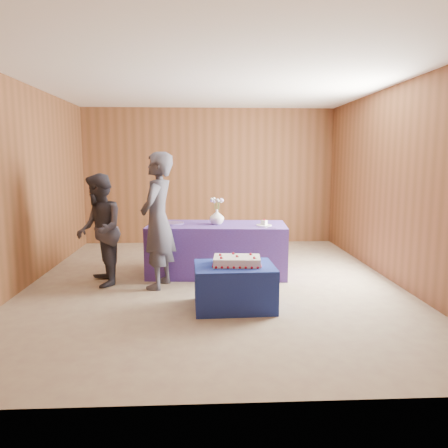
{
  "coord_description": "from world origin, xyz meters",
  "views": [
    {
      "loc": [
        -0.15,
        -5.83,
        1.7
      ],
      "look_at": [
        0.15,
        0.1,
        0.81
      ],
      "focal_mm": 35.0,
      "sensor_mm": 36.0,
      "label": 1
    }
  ],
  "objects": [
    {
      "name": "plate",
      "position": [
        0.74,
        0.32,
        0.76
      ],
      "size": [
        0.29,
        0.29,
        0.01
      ],
      "primitive_type": "cylinder",
      "rotation": [
        0.0,
        0.0,
        -0.4
      ],
      "color": "white",
      "rests_on": "serving_table"
    },
    {
      "name": "cake_table",
      "position": [
        0.22,
        -1.0,
        0.25
      ],
      "size": [
        0.92,
        0.73,
        0.5
      ],
      "primitive_type": "cube",
      "rotation": [
        0.0,
        0.0,
        0.04
      ],
      "color": "navy",
      "rests_on": "ground"
    },
    {
      "name": "cake_slice",
      "position": [
        0.74,
        0.31,
        0.8
      ],
      "size": [
        0.1,
        0.1,
        0.09
      ],
      "rotation": [
        0.0,
        0.0,
        -0.65
      ],
      "color": "silver",
      "rests_on": "plate"
    },
    {
      "name": "vase",
      "position": [
        0.07,
        0.48,
        0.86
      ],
      "size": [
        0.26,
        0.26,
        0.22
      ],
      "primitive_type": "imported",
      "rotation": [
        0.0,
        0.0,
        -0.26
      ],
      "color": "white",
      "rests_on": "serving_table"
    },
    {
      "name": "room_shell",
      "position": [
        0.0,
        0.0,
        1.8
      ],
      "size": [
        5.04,
        6.04,
        2.72
      ],
      "color": "brown",
      "rests_on": "ground"
    },
    {
      "name": "knife",
      "position": [
        0.75,
        0.11,
        0.75
      ],
      "size": [
        0.25,
        0.12,
        0.0
      ],
      "primitive_type": "cube",
      "rotation": [
        0.0,
        0.0,
        -0.4
      ],
      "color": "silver",
      "rests_on": "serving_table"
    },
    {
      "name": "flower_spray",
      "position": [
        0.07,
        0.48,
        1.1
      ],
      "size": [
        0.2,
        0.2,
        0.16
      ],
      "color": "#356629",
      "rests_on": "vase"
    },
    {
      "name": "platter",
      "position": [
        -0.6,
        0.56,
        0.76
      ],
      "size": [
        0.39,
        0.39,
        0.02
      ],
      "primitive_type": "cylinder",
      "rotation": [
        0.0,
        0.0,
        -0.08
      ],
      "color": "#674F9F",
      "rests_on": "serving_table"
    },
    {
      "name": "guest_left",
      "position": [
        -0.73,
        -0.14,
        0.9
      ],
      "size": [
        0.57,
        0.74,
        1.79
      ],
      "primitive_type": "imported",
      "rotation": [
        0.0,
        0.0,
        -1.82
      ],
      "color": "#3C3B46",
      "rests_on": "ground"
    },
    {
      "name": "serving_table",
      "position": [
        0.07,
        0.49,
        0.38
      ],
      "size": [
        2.07,
        1.06,
        0.75
      ],
      "primitive_type": "cube",
      "rotation": [
        0.0,
        0.0,
        -0.08
      ],
      "color": "#503798",
      "rests_on": "ground"
    },
    {
      "name": "ground",
      "position": [
        0.0,
        0.0,
        0.0
      ],
      "size": [
        6.0,
        6.0,
        0.0
      ],
      "primitive_type": "plane",
      "color": "gray",
      "rests_on": "ground"
    },
    {
      "name": "guest_right",
      "position": [
        -1.52,
        -0.0,
        0.76
      ],
      "size": [
        0.78,
        0.88,
        1.51
      ],
      "primitive_type": "imported",
      "rotation": [
        0.0,
        0.0,
        -1.24
      ],
      "color": "#31303A",
      "rests_on": "ground"
    },
    {
      "name": "sheet_cake",
      "position": [
        0.24,
        -1.0,
        0.55
      ],
      "size": [
        0.58,
        0.42,
        0.13
      ],
      "rotation": [
        0.0,
        0.0,
        -0.08
      ],
      "color": "silver",
      "rests_on": "cake_table"
    }
  ]
}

